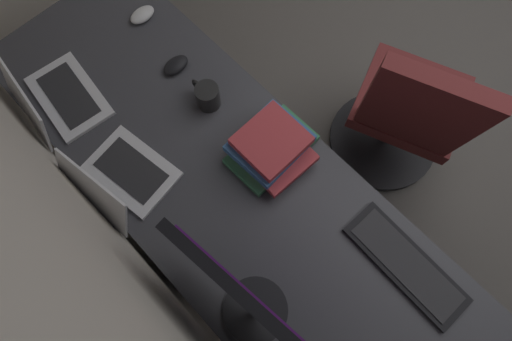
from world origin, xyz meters
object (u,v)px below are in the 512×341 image
object	(u,v)px
mouse_spare	(176,65)
office_chair	(405,116)
book_stack_near	(271,147)
coffee_mug	(207,96)
monitor_primary	(256,309)
keyboard_main	(406,264)
laptop_leftmost	(117,180)
laptop_left	(52,99)
drawer_pedestal	(228,213)
mouse_main	(142,15)

from	to	relation	value
mouse_spare	office_chair	distance (m)	0.99
book_stack_near	coffee_mug	distance (m)	0.30
mouse_spare	monitor_primary	bearing A→B (deg)	155.40
keyboard_main	book_stack_near	xyz separation A→B (m)	(0.57, 0.04, 0.05)
laptop_leftmost	laptop_left	size ratio (longest dim) A/B	0.96
drawer_pedestal	mouse_spare	xyz separation A→B (m)	(0.46, -0.20, 0.40)
monitor_primary	mouse_spare	xyz separation A→B (m)	(0.83, -0.38, -0.24)
office_chair	monitor_primary	bearing A→B (deg)	97.32
laptop_left	book_stack_near	world-z (taller)	laptop_left
coffee_mug	office_chair	bearing A→B (deg)	-128.09
coffee_mug	office_chair	distance (m)	0.88
drawer_pedestal	laptop_leftmost	bearing A→B (deg)	43.97
laptop_leftmost	mouse_main	world-z (taller)	laptop_leftmost
mouse_main	mouse_spare	size ratio (longest dim) A/B	1.00
mouse_main	laptop_leftmost	bearing A→B (deg)	134.97
laptop_leftmost	office_chair	distance (m)	1.21
keyboard_main	office_chair	bearing A→B (deg)	-58.15
book_stack_near	office_chair	xyz separation A→B (m)	(-0.21, -0.62, -0.33)
monitor_primary	laptop_leftmost	bearing A→B (deg)	4.84
laptop_left	book_stack_near	size ratio (longest dim) A/B	1.14
monitor_primary	coffee_mug	bearing A→B (deg)	-30.18
keyboard_main	coffee_mug	distance (m)	0.87
drawer_pedestal	mouse_main	distance (m)	0.86
keyboard_main	monitor_primary	bearing A→B (deg)	62.25
monitor_primary	keyboard_main	xyz separation A→B (m)	(-0.23, -0.43, -0.24)
monitor_primary	laptop_left	bearing A→B (deg)	1.86
laptop_left	coffee_mug	size ratio (longest dim) A/B	2.76
laptop_leftmost	keyboard_main	distance (m)	0.97
book_stack_near	office_chair	bearing A→B (deg)	-108.43
mouse_main	book_stack_near	size ratio (longest dim) A/B	0.34
book_stack_near	coffee_mug	size ratio (longest dim) A/B	2.43
keyboard_main	coffee_mug	xyz separation A→B (m)	(0.86, 0.07, 0.04)
laptop_leftmost	coffee_mug	world-z (taller)	laptop_leftmost
drawer_pedestal	coffee_mug	distance (m)	0.54
drawer_pedestal	keyboard_main	xyz separation A→B (m)	(-0.59, -0.25, 0.39)
drawer_pedestal	mouse_main	xyz separation A→B (m)	(0.73, -0.25, 0.40)
monitor_primary	keyboard_main	distance (m)	0.55
laptop_left	mouse_main	xyz separation A→B (m)	(0.09, -0.46, -0.03)
monitor_primary	laptop_left	xyz separation A→B (m)	(1.00, 0.03, -0.21)
keyboard_main	mouse_spare	bearing A→B (deg)	3.08
drawer_pedestal	coffee_mug	world-z (taller)	coffee_mug
laptop_left	mouse_main	bearing A→B (deg)	-79.54
monitor_primary	mouse_spare	size ratio (longest dim) A/B	5.39
monitor_primary	office_chair	distance (m)	1.15
drawer_pedestal	book_stack_near	xyz separation A→B (m)	(-0.03, -0.21, 0.44)
monitor_primary	keyboard_main	bearing A→B (deg)	-117.75
keyboard_main	mouse_main	xyz separation A→B (m)	(1.32, 0.00, 0.01)
laptop_leftmost	mouse_main	xyz separation A→B (m)	(0.48, -0.48, -0.03)
monitor_primary	office_chair	size ratio (longest dim) A/B	0.58
laptop_left	keyboard_main	distance (m)	1.32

